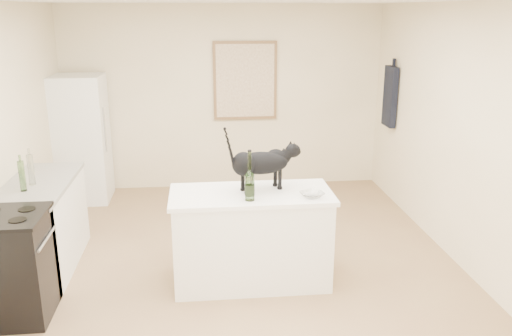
# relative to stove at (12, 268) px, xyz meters

# --- Properties ---
(floor) EXTENTS (5.50, 5.50, 0.00)m
(floor) POSITION_rel_stove_xyz_m (1.95, 0.60, -0.45)
(floor) COLOR #967750
(floor) RESTS_ON ground
(ceiling) EXTENTS (5.50, 5.50, 0.00)m
(ceiling) POSITION_rel_stove_xyz_m (1.95, 0.60, 2.15)
(ceiling) COLOR white
(ceiling) RESTS_ON ground
(wall_back) EXTENTS (4.50, 0.00, 4.50)m
(wall_back) POSITION_rel_stove_xyz_m (1.95, 3.35, 0.85)
(wall_back) COLOR beige
(wall_back) RESTS_ON ground
(wall_front) EXTENTS (4.50, 0.00, 4.50)m
(wall_front) POSITION_rel_stove_xyz_m (1.95, -2.15, 0.85)
(wall_front) COLOR beige
(wall_front) RESTS_ON ground
(wall_right) EXTENTS (0.00, 5.50, 5.50)m
(wall_right) POSITION_rel_stove_xyz_m (4.20, 0.60, 0.85)
(wall_right) COLOR beige
(wall_right) RESTS_ON ground
(island_base) EXTENTS (1.44, 0.67, 0.86)m
(island_base) POSITION_rel_stove_xyz_m (2.05, 0.40, -0.02)
(island_base) COLOR white
(island_base) RESTS_ON floor
(island_top) EXTENTS (1.50, 0.70, 0.04)m
(island_top) POSITION_rel_stove_xyz_m (2.05, 0.40, 0.43)
(island_top) COLOR white
(island_top) RESTS_ON island_base
(left_cabinets) EXTENTS (0.60, 1.40, 0.86)m
(left_cabinets) POSITION_rel_stove_xyz_m (0.00, 0.90, -0.02)
(left_cabinets) COLOR white
(left_cabinets) RESTS_ON floor
(left_countertop) EXTENTS (0.62, 1.44, 0.04)m
(left_countertop) POSITION_rel_stove_xyz_m (0.00, 0.90, 0.43)
(left_countertop) COLOR gray
(left_countertop) RESTS_ON left_cabinets
(stove) EXTENTS (0.60, 0.60, 0.90)m
(stove) POSITION_rel_stove_xyz_m (0.00, 0.00, 0.00)
(stove) COLOR black
(stove) RESTS_ON floor
(fridge) EXTENTS (0.68, 0.68, 1.70)m
(fridge) POSITION_rel_stove_xyz_m (0.00, 2.95, 0.40)
(fridge) COLOR white
(fridge) RESTS_ON floor
(artwork_frame) EXTENTS (0.90, 0.03, 1.10)m
(artwork_frame) POSITION_rel_stove_xyz_m (2.25, 3.32, 1.10)
(artwork_frame) COLOR brown
(artwork_frame) RESTS_ON wall_back
(artwork_canvas) EXTENTS (0.82, 0.00, 1.02)m
(artwork_canvas) POSITION_rel_stove_xyz_m (2.25, 3.30, 1.10)
(artwork_canvas) COLOR beige
(artwork_canvas) RESTS_ON wall_back
(hanging_garment) EXTENTS (0.08, 0.34, 0.80)m
(hanging_garment) POSITION_rel_stove_xyz_m (4.14, 2.65, 0.95)
(hanging_garment) COLOR black
(hanging_garment) RESTS_ON wall_right
(black_cat) EXTENTS (0.70, 0.39, 0.47)m
(black_cat) POSITION_rel_stove_xyz_m (2.14, 0.46, 0.68)
(black_cat) COLOR black
(black_cat) RESTS_ON island_top
(wine_bottle) EXTENTS (0.11, 0.11, 0.40)m
(wine_bottle) POSITION_rel_stove_xyz_m (2.02, 0.20, 0.65)
(wine_bottle) COLOR #355C25
(wine_bottle) RESTS_ON island_top
(glass_bowl) EXTENTS (0.27, 0.27, 0.05)m
(glass_bowl) POSITION_rel_stove_xyz_m (2.58, 0.21, 0.47)
(glass_bowl) COLOR white
(glass_bowl) RESTS_ON island_top
(fridge_paper) EXTENTS (0.06, 0.12, 0.16)m
(fridge_paper) POSITION_rel_stove_xyz_m (0.34, 3.06, 0.73)
(fridge_paper) COLOR beige
(fridge_paper) RESTS_ON fridge
(counter_bottle_cluster) EXTENTS (0.09, 0.24, 0.30)m
(counter_bottle_cluster) POSITION_rel_stove_xyz_m (-0.03, 0.76, 0.60)
(counter_bottle_cluster) COLOR #2D6322
(counter_bottle_cluster) RESTS_ON left_countertop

